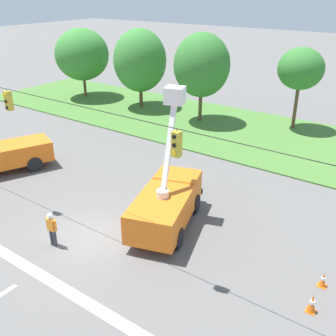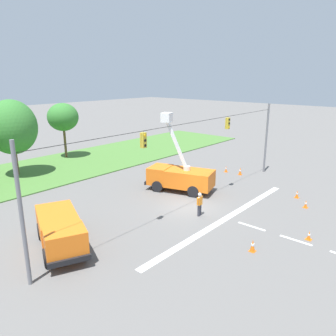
{
  "view_description": "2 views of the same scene",
  "coord_description": "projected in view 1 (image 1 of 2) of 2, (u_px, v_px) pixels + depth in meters",
  "views": [
    {
      "loc": [
        12.4,
        -10.86,
        11.2
      ],
      "look_at": [
        1.58,
        4.35,
        2.48
      ],
      "focal_mm": 42.0,
      "sensor_mm": 36.0,
      "label": 1
    },
    {
      "loc": [
        -19.11,
        -14.27,
        9.84
      ],
      "look_at": [
        1.11,
        3.25,
        2.33
      ],
      "focal_mm": 35.0,
      "sensor_mm": 36.0,
      "label": 2
    }
  ],
  "objects": [
    {
      "name": "traffic_cone_lane_edge_b",
      "position": [
        323.0,
        280.0,
        15.96
      ],
      "size": [
        0.36,
        0.36,
        0.66
      ],
      "color": "orange",
      "rests_on": "ground"
    },
    {
      "name": "grass_verge",
      "position": [
        248.0,
        133.0,
        32.54
      ],
      "size": [
        56.0,
        12.0,
        0.1
      ],
      "primitive_type": "cube",
      "color": "#477533",
      "rests_on": "ground"
    },
    {
      "name": "tree_west",
      "position": [
        140.0,
        61.0,
        37.63
      ],
      "size": [
        5.04,
        5.18,
        7.6
      ],
      "color": "brown",
      "rests_on": "ground"
    },
    {
      "name": "tree_centre",
      "position": [
        202.0,
        65.0,
        33.34
      ],
      "size": [
        4.82,
        4.82,
        7.71
      ],
      "color": "brown",
      "rests_on": "ground"
    },
    {
      "name": "tree_east",
      "position": [
        301.0,
        69.0,
        31.54
      ],
      "size": [
        3.7,
        3.66,
        6.77
      ],
      "color": "brown",
      "rests_on": "ground"
    },
    {
      "name": "utility_truck_support_near",
      "position": [
        2.0,
        155.0,
        25.53
      ],
      "size": [
        4.44,
        6.45,
        2.03
      ],
      "color": "orange",
      "rests_on": "ground"
    },
    {
      "name": "road_worker",
      "position": [
        52.0,
        227.0,
        18.2
      ],
      "size": [
        0.65,
        0.26,
        1.77
      ],
      "color": "#383842",
      "rests_on": "ground"
    },
    {
      "name": "utility_truck_bucket_lift",
      "position": [
        167.0,
        201.0,
        19.63
      ],
      "size": [
        4.04,
        6.31,
        6.86
      ],
      "color": "orange",
      "rests_on": "ground"
    },
    {
      "name": "signal_gantry",
      "position": [
        83.0,
        157.0,
        17.47
      ],
      "size": [
        26.2,
        0.33,
        7.2
      ],
      "color": "slate",
      "rests_on": "ground"
    },
    {
      "name": "lane_markings",
      "position": [
        5.0,
        292.0,
        15.78
      ],
      "size": [
        17.6,
        15.25,
        0.01
      ],
      "color": "silver",
      "rests_on": "ground"
    },
    {
      "name": "tree_far_west",
      "position": [
        82.0,
        55.0,
        41.1
      ],
      "size": [
        5.54,
        5.63,
        7.25
      ],
      "color": "brown",
      "rests_on": "ground"
    },
    {
      "name": "traffic_cone_lane_edge_a",
      "position": [
        312.0,
        303.0,
        14.68
      ],
      "size": [
        0.36,
        0.36,
        0.8
      ],
      "color": "orange",
      "rests_on": "ground"
    },
    {
      "name": "ground_plane",
      "position": [
        91.0,
        236.0,
        19.27
      ],
      "size": [
        200.0,
        200.0,
        0.0
      ],
      "primitive_type": "plane",
      "color": "#605E5B"
    }
  ]
}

